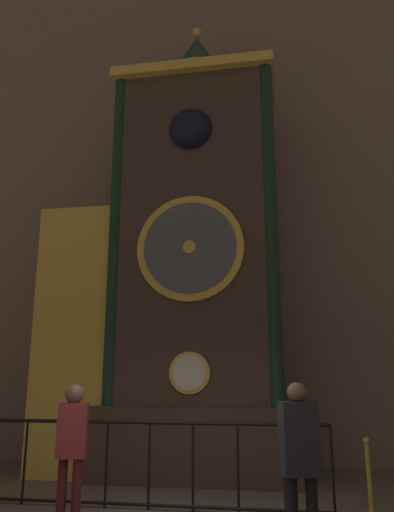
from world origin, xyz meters
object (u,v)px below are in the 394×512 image
(visitor_near, at_px, (72,439))
(clock_tower, at_px, (176,271))
(stanchion_post, at_px, (370,491))
(visitor_far, at_px, (300,454))

(visitor_near, bearing_deg, clock_tower, 65.60)
(visitor_near, bearing_deg, stanchion_post, 3.86)
(clock_tower, distance_m, visitor_near, 4.19)
(clock_tower, xyz_separation_m, stanchion_post, (2.97, -1.99, -3.36))
(clock_tower, height_order, visitor_far, clock_tower)
(clock_tower, bearing_deg, visitor_near, -99.70)
(clock_tower, distance_m, stanchion_post, 4.91)
(clock_tower, bearing_deg, visitor_far, -62.19)
(visitor_near, xyz_separation_m, visitor_far, (2.62, -0.77, 0.00))
(visitor_far, distance_m, stanchion_post, 2.25)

